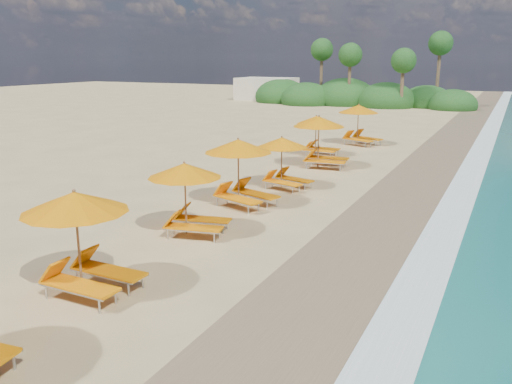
{
  "coord_description": "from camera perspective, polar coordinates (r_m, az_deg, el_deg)",
  "views": [
    {
      "loc": [
        7.17,
        -14.64,
        5.35
      ],
      "look_at": [
        0.0,
        0.0,
        1.2
      ],
      "focal_mm": 37.26,
      "sensor_mm": 36.0,
      "label": 1
    }
  ],
  "objects": [
    {
      "name": "treeline",
      "position": [
        62.69,
        10.36,
        10.07
      ],
      "size": [
        25.8,
        8.8,
        9.74
      ],
      "color": "#163D14",
      "rests_on": "ground"
    },
    {
      "name": "station_8",
      "position": [
        29.84,
        6.75,
        6.31
      ],
      "size": [
        2.42,
        2.23,
        2.26
      ],
      "rotation": [
        0.0,
        0.0,
        -0.01
      ],
      "color": "olive",
      "rests_on": "ground"
    },
    {
      "name": "ground",
      "position": [
        17.15,
        0.0,
        -3.89
      ],
      "size": [
        160.0,
        160.0,
        0.0
      ],
      "primitive_type": "plane",
      "color": "tan",
      "rests_on": "ground"
    },
    {
      "name": "station_3",
      "position": [
        12.8,
        -18.0,
        -4.49
      ],
      "size": [
        2.66,
        2.45,
        2.47
      ],
      "rotation": [
        0.0,
        0.0,
        -0.01
      ],
      "color": "olive",
      "rests_on": "ground"
    },
    {
      "name": "beach_building",
      "position": [
        69.21,
        1.15,
        11.0
      ],
      "size": [
        7.0,
        5.0,
        2.8
      ],
      "primitive_type": "cube",
      "color": "beige",
      "rests_on": "ground"
    },
    {
      "name": "station_6",
      "position": [
        22.13,
        3.11,
        3.53
      ],
      "size": [
        2.71,
        2.62,
        2.19
      ],
      "rotation": [
        0.0,
        0.0,
        -0.25
      ],
      "color": "olive",
      "rests_on": "ground"
    },
    {
      "name": "wet_sand",
      "position": [
        15.9,
        13.12,
        -5.75
      ],
      "size": [
        4.0,
        160.0,
        0.01
      ],
      "primitive_type": "cube",
      "color": "#7F6B4C",
      "rests_on": "ground"
    },
    {
      "name": "station_4",
      "position": [
        16.37,
        -7.02,
        -0.19
      ],
      "size": [
        2.81,
        2.7,
        2.3
      ],
      "rotation": [
        0.0,
        0.0,
        0.22
      ],
      "color": "olive",
      "rests_on": "ground"
    },
    {
      "name": "station_7",
      "position": [
        26.54,
        7.15,
        5.73
      ],
      "size": [
        3.01,
        2.84,
        2.6
      ],
      "rotation": [
        0.0,
        0.0,
        0.12
      ],
      "color": "olive",
      "rests_on": "ground"
    },
    {
      "name": "station_9",
      "position": [
        33.95,
        11.15,
        7.37
      ],
      "size": [
        3.31,
        3.28,
        2.54
      ],
      "rotation": [
        0.0,
        0.0,
        -0.4
      ],
      "color": "olive",
      "rests_on": "ground"
    },
    {
      "name": "station_5",
      "position": [
        19.41,
        -1.51,
        2.58
      ],
      "size": [
        3.19,
        3.11,
        2.52
      ],
      "rotation": [
        0.0,
        0.0,
        -0.31
      ],
      "color": "olive",
      "rests_on": "ground"
    },
    {
      "name": "surf_foam",
      "position": [
        15.58,
        22.89,
        -6.87
      ],
      "size": [
        4.0,
        160.0,
        0.01
      ],
      "color": "white",
      "rests_on": "ground"
    }
  ]
}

